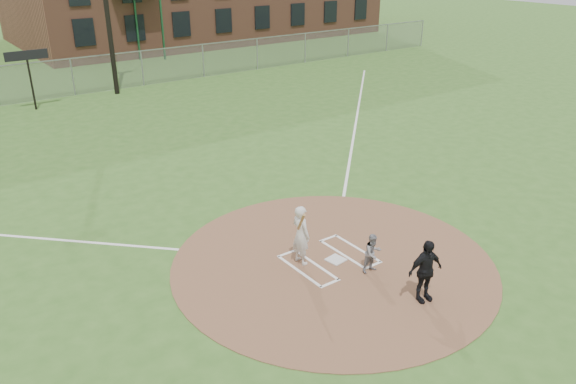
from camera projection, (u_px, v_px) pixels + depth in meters
ground at (333, 262)px, 14.68m from camera, size 140.00×140.00×0.00m
dirt_circle at (333, 262)px, 14.68m from camera, size 8.40×8.40×0.02m
home_plate at (336, 260)px, 14.74m from camera, size 0.50×0.50×0.03m
foul_line_first at (356, 123)px, 26.17m from camera, size 17.04×17.04×0.01m
catcher at (373, 253)px, 14.05m from camera, size 0.52×0.41×1.04m
umpire at (425, 271)px, 12.80m from camera, size 0.96×0.53×1.55m
batters_boxes at (329, 259)px, 14.78m from camera, size 2.08×1.88×0.01m
batter_at_plate at (301, 235)px, 14.32m from camera, size 0.65×0.99×1.78m
outfield_fence at (73, 77)px, 30.55m from camera, size 56.08×0.08×2.03m
scoreboard_sign at (27, 62)px, 27.32m from camera, size 2.00×0.10×2.93m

